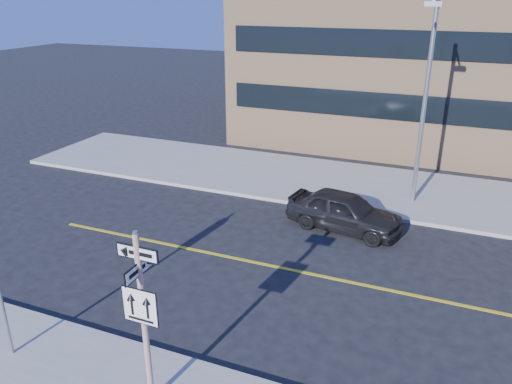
% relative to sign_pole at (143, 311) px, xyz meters
% --- Properties ---
extents(ground, '(120.00, 120.00, 0.00)m').
position_rel_sign_pole_xyz_m(ground, '(0.00, 2.51, -2.44)').
color(ground, black).
rests_on(ground, ground).
extents(sign_pole, '(0.92, 0.92, 4.06)m').
position_rel_sign_pole_xyz_m(sign_pole, '(0.00, 0.00, 0.00)').
color(sign_pole, silver).
rests_on(sign_pole, near_sidewalk).
extents(parked_car_a, '(2.48, 4.56, 1.47)m').
position_rel_sign_pole_xyz_m(parked_car_a, '(1.86, 10.09, -1.70)').
color(parked_car_a, black).
rests_on(parked_car_a, ground).
extents(streetlight_a, '(0.55, 2.25, 8.00)m').
position_rel_sign_pole_xyz_m(streetlight_a, '(4.00, 13.27, 2.32)').
color(streetlight_a, gray).
rests_on(streetlight_a, far_sidewalk).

